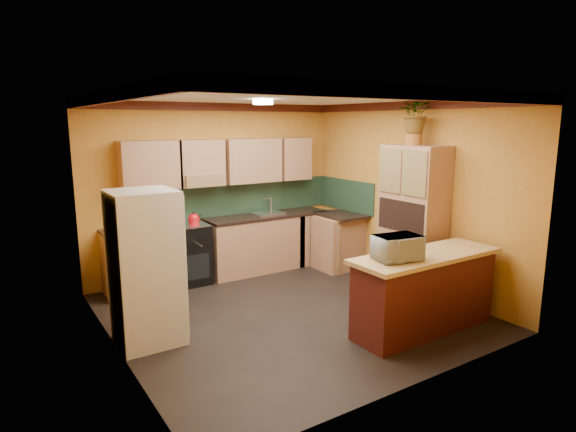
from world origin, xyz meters
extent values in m
plane|color=black|center=(0.00, 0.00, 0.00)|extent=(4.20, 4.20, 0.00)
cube|color=white|center=(0.00, 0.00, 2.70)|extent=(4.20, 4.20, 0.04)
cube|color=gold|center=(0.00, 2.10, 1.35)|extent=(4.20, 0.04, 2.70)
cube|color=gold|center=(0.00, -2.10, 1.35)|extent=(4.20, 0.04, 2.70)
cube|color=gold|center=(-2.10, 0.00, 1.35)|extent=(0.04, 4.20, 2.70)
cube|color=gold|center=(2.10, 0.00, 1.35)|extent=(0.04, 4.20, 2.70)
cube|color=#1F392A|center=(0.25, 2.09, 1.19)|extent=(3.70, 0.02, 0.53)
cube|color=#1F392A|center=(2.09, 1.40, 1.19)|extent=(0.02, 1.40, 0.53)
cube|color=#A27355|center=(0.10, 1.93, 1.80)|extent=(3.10, 0.34, 0.70)
cylinder|color=white|center=(0.00, 0.60, 2.66)|extent=(0.26, 0.26, 0.06)
cube|color=#A27355|center=(-0.02, 1.80, 0.44)|extent=(3.65, 0.60, 0.88)
cube|color=black|center=(-0.02, 1.80, 0.90)|extent=(3.65, 0.62, 0.04)
cube|color=black|center=(-0.64, 1.80, 0.46)|extent=(0.58, 0.58, 0.91)
cube|color=silver|center=(0.76, 1.80, 0.94)|extent=(0.48, 0.40, 0.03)
cube|color=#A27355|center=(1.80, 1.16, 0.44)|extent=(0.60, 0.80, 0.88)
cube|color=black|center=(1.80, 1.16, 0.90)|extent=(0.62, 0.80, 0.04)
cube|color=silver|center=(-1.75, 0.15, 0.85)|extent=(0.68, 0.66, 1.70)
cube|color=#A27355|center=(1.85, -0.34, 1.05)|extent=(0.48, 0.90, 2.10)
cylinder|color=#A35D27|center=(1.85, -0.29, 2.18)|extent=(0.22, 0.22, 0.16)
imported|color=#A27355|center=(1.85, -0.29, 2.52)|extent=(0.55, 0.51, 0.52)
cube|color=#43150F|center=(1.04, -1.31, 0.44)|extent=(1.80, 0.55, 0.88)
cube|color=#DDAD6C|center=(1.04, -1.31, 0.91)|extent=(1.90, 0.65, 0.05)
imported|color=silver|center=(0.57, -1.31, 1.07)|extent=(0.54, 0.41, 0.27)
camera|label=1|loc=(-3.17, -4.90, 2.40)|focal=30.00mm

